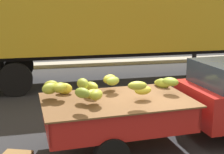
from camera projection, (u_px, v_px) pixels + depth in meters
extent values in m
plane|color=#28282B|center=(158.00, 145.00, 6.65)|extent=(220.00, 220.00, 0.00)
cube|color=gray|center=(93.00, 63.00, 15.11)|extent=(80.00, 0.80, 0.16)
cube|color=#B21E19|center=(117.00, 123.00, 6.31)|extent=(2.94, 1.84, 0.08)
cube|color=#B21E19|center=(106.00, 99.00, 7.00)|extent=(2.83, 0.24, 0.44)
cube|color=#B21E19|center=(130.00, 125.00, 5.50)|extent=(2.83, 0.24, 0.44)
cube|color=#B21E19|center=(179.00, 105.00, 6.63)|extent=(0.16, 1.65, 0.44)
cube|color=#B21E19|center=(46.00, 118.00, 5.88)|extent=(0.16, 1.65, 0.44)
cube|color=#B21914|center=(106.00, 100.00, 7.04)|extent=(2.72, 0.19, 0.07)
cube|color=brown|center=(117.00, 100.00, 6.20)|extent=(3.07, 1.96, 0.03)
ellipsoid|color=#A5AE30|center=(160.00, 83.00, 7.19)|extent=(0.36, 0.36, 0.16)
ellipsoid|color=olive|center=(163.00, 83.00, 7.04)|extent=(0.38, 0.41, 0.22)
ellipsoid|color=olive|center=(82.00, 93.00, 5.44)|extent=(0.36, 0.37, 0.18)
ellipsoid|color=gold|center=(110.00, 79.00, 6.83)|extent=(0.41, 0.40, 0.20)
ellipsoid|color=#A4A629|center=(60.00, 88.00, 6.09)|extent=(0.40, 0.43, 0.19)
ellipsoid|color=#A5A92C|center=(91.00, 86.00, 6.30)|extent=(0.35, 0.42, 0.19)
ellipsoid|color=#A1AA2E|center=(96.00, 95.00, 5.75)|extent=(0.35, 0.39, 0.20)
ellipsoid|color=yellow|center=(64.00, 89.00, 6.54)|extent=(0.38, 0.29, 0.24)
ellipsoid|color=olive|center=(170.00, 82.00, 6.52)|extent=(0.42, 0.44, 0.18)
ellipsoid|color=gold|center=(143.00, 90.00, 6.13)|extent=(0.37, 0.25, 0.18)
ellipsoid|color=#9EAC31|center=(50.00, 88.00, 6.06)|extent=(0.42, 0.40, 0.22)
ellipsoid|color=gold|center=(92.00, 94.00, 5.87)|extent=(0.42, 0.39, 0.17)
ellipsoid|color=#93A12C|center=(83.00, 84.00, 6.00)|extent=(0.29, 0.34, 0.21)
ellipsoid|color=#A0A429|center=(51.00, 86.00, 6.25)|extent=(0.34, 0.27, 0.22)
ellipsoid|color=#A5AB2D|center=(137.00, 86.00, 5.67)|extent=(0.37, 0.24, 0.16)
ellipsoid|color=#8EA431|center=(113.00, 81.00, 6.59)|extent=(0.39, 0.37, 0.18)
cylinder|color=black|center=(212.00, 110.00, 7.86)|extent=(0.65, 0.24, 0.64)
cylinder|color=black|center=(92.00, 122.00, 7.03)|extent=(0.65, 0.24, 0.64)
cube|color=gold|center=(115.00, 12.00, 11.45)|extent=(12.04, 2.69, 2.70)
cube|color=black|center=(115.00, 53.00, 11.80)|extent=(11.04, 0.58, 0.30)
cylinder|color=black|center=(19.00, 65.00, 12.27)|extent=(1.08, 0.32, 1.08)
cylinder|color=black|center=(16.00, 80.00, 10.00)|extent=(1.08, 0.32, 1.08)
cylinder|color=#38383A|center=(194.00, 61.00, 12.65)|extent=(0.18, 0.18, 1.25)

